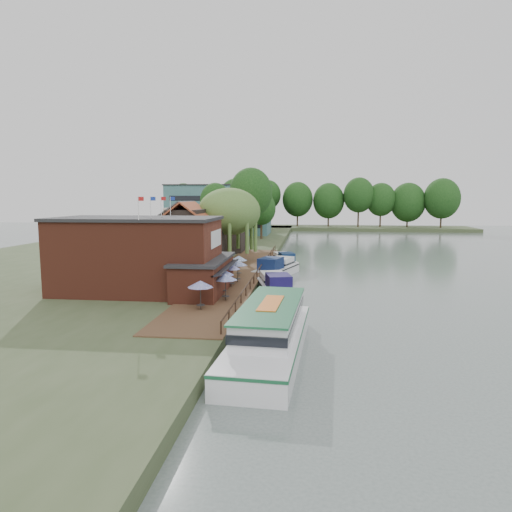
{
  "coord_description": "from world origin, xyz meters",
  "views": [
    {
      "loc": [
        0.42,
        -42.87,
        10.12
      ],
      "look_at": [
        -6.0,
        12.0,
        3.0
      ],
      "focal_mm": 32.0,
      "sensor_mm": 36.0,
      "label": 1
    }
  ],
  "objects_px": {
    "cruiser_2": "(284,258)",
    "pub": "(157,255)",
    "swan": "(249,332)",
    "umbrella_3": "(231,275)",
    "cottage_c": "(223,226)",
    "umbrella_0": "(201,295)",
    "umbrella_5": "(239,266)",
    "tour_boat": "(269,330)",
    "cottage_b": "(186,230)",
    "cottage_a": "(188,236)",
    "umbrella_1": "(226,287)",
    "cruiser_1": "(277,266)",
    "cruiser_0": "(275,283)",
    "umbrella_2": "(223,282)",
    "hotel_block": "(219,209)",
    "willow": "(229,226)",
    "umbrella_4": "(238,271)"
  },
  "relations": [
    {
      "from": "cottage_a",
      "to": "umbrella_1",
      "type": "distance_m",
      "value": 20.07
    },
    {
      "from": "pub",
      "to": "cottage_c",
      "type": "distance_m",
      "value": 34.01
    },
    {
      "from": "pub",
      "to": "cottage_c",
      "type": "bearing_deg",
      "value": 90.0
    },
    {
      "from": "cottage_a",
      "to": "cruiser_1",
      "type": "bearing_deg",
      "value": 6.93
    },
    {
      "from": "willow",
      "to": "umbrella_1",
      "type": "relative_size",
      "value": 4.39
    },
    {
      "from": "umbrella_0",
      "to": "swan",
      "type": "bearing_deg",
      "value": -33.1
    },
    {
      "from": "cruiser_2",
      "to": "tour_boat",
      "type": "height_order",
      "value": "tour_boat"
    },
    {
      "from": "cottage_b",
      "to": "umbrella_2",
      "type": "xyz_separation_m",
      "value": [
        10.46,
        -25.56,
        -2.96
      ]
    },
    {
      "from": "cottage_c",
      "to": "swan",
      "type": "bearing_deg",
      "value": -76.86
    },
    {
      "from": "hotel_block",
      "to": "cottage_a",
      "type": "xyz_separation_m",
      "value": [
        7.0,
        -56.0,
        -1.9
      ]
    },
    {
      "from": "cottage_c",
      "to": "umbrella_0",
      "type": "height_order",
      "value": "cottage_c"
    },
    {
      "from": "willow",
      "to": "swan",
      "type": "bearing_deg",
      "value": -77.29
    },
    {
      "from": "umbrella_3",
      "to": "tour_boat",
      "type": "bearing_deg",
      "value": -72.14
    },
    {
      "from": "cottage_a",
      "to": "umbrella_1",
      "type": "relative_size",
      "value": 3.62
    },
    {
      "from": "umbrella_0",
      "to": "pub",
      "type": "bearing_deg",
      "value": 131.37
    },
    {
      "from": "willow",
      "to": "umbrella_5",
      "type": "bearing_deg",
      "value": -74.49
    },
    {
      "from": "umbrella_4",
      "to": "tour_boat",
      "type": "height_order",
      "value": "umbrella_4"
    },
    {
      "from": "pub",
      "to": "umbrella_4",
      "type": "xyz_separation_m",
      "value": [
        6.87,
        5.69,
        -2.36
      ]
    },
    {
      "from": "hotel_block",
      "to": "cottage_c",
      "type": "height_order",
      "value": "hotel_block"
    },
    {
      "from": "umbrella_4",
      "to": "cruiser_2",
      "type": "xyz_separation_m",
      "value": [
        3.88,
        19.82,
        -1.22
      ]
    },
    {
      "from": "willow",
      "to": "umbrella_2",
      "type": "height_order",
      "value": "willow"
    },
    {
      "from": "pub",
      "to": "hotel_block",
      "type": "bearing_deg",
      "value": 96.43
    },
    {
      "from": "cottage_c",
      "to": "umbrella_2",
      "type": "xyz_separation_m",
      "value": [
        6.46,
        -34.56,
        -2.96
      ]
    },
    {
      "from": "cottage_c",
      "to": "umbrella_4",
      "type": "bearing_deg",
      "value": -76.36
    },
    {
      "from": "umbrella_0",
      "to": "cottage_a",
      "type": "bearing_deg",
      "value": 107.45
    },
    {
      "from": "cruiser_0",
      "to": "tour_boat",
      "type": "height_order",
      "value": "tour_boat"
    },
    {
      "from": "pub",
      "to": "tour_boat",
      "type": "xyz_separation_m",
      "value": [
        11.95,
        -13.56,
        -2.98
      ]
    },
    {
      "from": "umbrella_1",
      "to": "swan",
      "type": "height_order",
      "value": "umbrella_1"
    },
    {
      "from": "cruiser_0",
      "to": "umbrella_4",
      "type": "bearing_deg",
      "value": 154.02
    },
    {
      "from": "hotel_block",
      "to": "cruiser_0",
      "type": "xyz_separation_m",
      "value": [
        18.98,
        -66.18,
        -5.91
      ]
    },
    {
      "from": "cruiser_1",
      "to": "cruiser_2",
      "type": "xyz_separation_m",
      "value": [
        0.45,
        9.14,
        -0.24
      ]
    },
    {
      "from": "hotel_block",
      "to": "umbrella_0",
      "type": "height_order",
      "value": "hotel_block"
    },
    {
      "from": "willow",
      "to": "tour_boat",
      "type": "relative_size",
      "value": 0.68
    },
    {
      "from": "umbrella_2",
      "to": "umbrella_4",
      "type": "bearing_deg",
      "value": 86.28
    },
    {
      "from": "umbrella_3",
      "to": "umbrella_0",
      "type": "bearing_deg",
      "value": -95.13
    },
    {
      "from": "cruiser_2",
      "to": "cruiser_1",
      "type": "bearing_deg",
      "value": -109.4
    },
    {
      "from": "cruiser_2",
      "to": "swan",
      "type": "xyz_separation_m",
      "value": [
        -0.61,
        -34.91,
        -0.85
      ]
    },
    {
      "from": "umbrella_1",
      "to": "umbrella_5",
      "type": "relative_size",
      "value": 1.0
    },
    {
      "from": "umbrella_3",
      "to": "cruiser_1",
      "type": "xyz_separation_m",
      "value": [
        3.66,
        13.41,
        -0.98
      ]
    },
    {
      "from": "umbrella_3",
      "to": "cottage_c",
      "type": "bearing_deg",
      "value": 102.05
    },
    {
      "from": "swan",
      "to": "umbrella_3",
      "type": "bearing_deg",
      "value": 105.83
    },
    {
      "from": "pub",
      "to": "cottage_b",
      "type": "xyz_separation_m",
      "value": [
        -4.0,
        25.0,
        0.6
      ]
    },
    {
      "from": "cottage_b",
      "to": "umbrella_5",
      "type": "distance_m",
      "value": 18.99
    },
    {
      "from": "cruiser_2",
      "to": "pub",
      "type": "bearing_deg",
      "value": -129.39
    },
    {
      "from": "umbrella_5",
      "to": "tour_boat",
      "type": "bearing_deg",
      "value": -76.5
    },
    {
      "from": "cottage_a",
      "to": "umbrella_0",
      "type": "height_order",
      "value": "cottage_a"
    },
    {
      "from": "hotel_block",
      "to": "cruiser_1",
      "type": "distance_m",
      "value": 57.9
    },
    {
      "from": "cruiser_0",
      "to": "umbrella_1",
      "type": "bearing_deg",
      "value": -129.71
    },
    {
      "from": "tour_boat",
      "to": "cruiser_0",
      "type": "bearing_deg",
      "value": 96.61
    },
    {
      "from": "umbrella_0",
      "to": "umbrella_5",
      "type": "height_order",
      "value": "same"
    }
  ]
}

